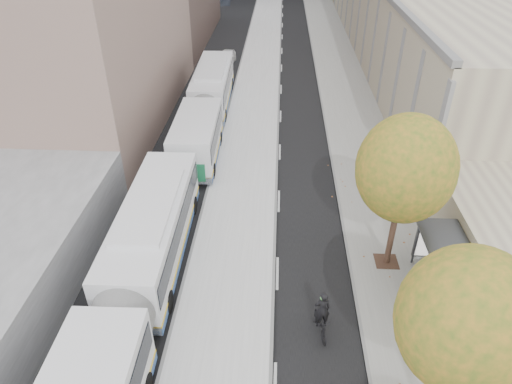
# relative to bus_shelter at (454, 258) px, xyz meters

# --- Properties ---
(bus_platform) EXTENTS (4.25, 150.00, 0.15)m
(bus_platform) POSITION_rel_bus_shelter_xyz_m (-9.56, 24.04, -2.11)
(bus_platform) COLOR #B6B6B6
(bus_platform) RESTS_ON ground
(sidewalk) EXTENTS (4.75, 150.00, 0.08)m
(sidewalk) POSITION_rel_bus_shelter_xyz_m (-1.56, 24.04, -2.15)
(sidewalk) COLOR gray
(sidewalk) RESTS_ON ground
(bus_shelter) EXTENTS (1.90, 4.40, 2.53)m
(bus_shelter) POSITION_rel_bus_shelter_xyz_m (0.00, 0.00, 0.00)
(bus_shelter) COLOR #383A3F
(bus_shelter) RESTS_ON sidewalk
(tree_b) EXTENTS (4.00, 4.00, 6.97)m
(tree_b) POSITION_rel_bus_shelter_xyz_m (-2.09, -5.96, 2.85)
(tree_b) COLOR #331F18
(tree_b) RESTS_ON sidewalk
(tree_c) EXTENTS (4.20, 4.20, 7.28)m
(tree_c) POSITION_rel_bus_shelter_xyz_m (-2.09, 2.04, 3.06)
(tree_c) COLOR #331F18
(tree_c) RESTS_ON sidewalk
(bus_near) EXTENTS (2.99, 18.35, 3.05)m
(bus_near) POSITION_rel_bus_shelter_xyz_m (-13.16, -2.14, -0.52)
(bus_near) COLOR silver
(bus_near) RESTS_ON ground
(bus_far) EXTENTS (3.11, 18.29, 3.04)m
(bus_far) POSITION_rel_bus_shelter_xyz_m (-12.89, 17.13, -0.53)
(bus_far) COLOR silver
(bus_far) RESTS_ON ground
(cyclist) EXTENTS (0.83, 1.81, 2.24)m
(cyclist) POSITION_rel_bus_shelter_xyz_m (-5.57, -2.34, -1.36)
(cyclist) COLOR black
(cyclist) RESTS_ON ground
(distant_car) EXTENTS (1.71, 3.99, 1.34)m
(distant_car) POSITION_rel_bus_shelter_xyz_m (-13.02, 32.10, -1.52)
(distant_car) COLOR silver
(distant_car) RESTS_ON ground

